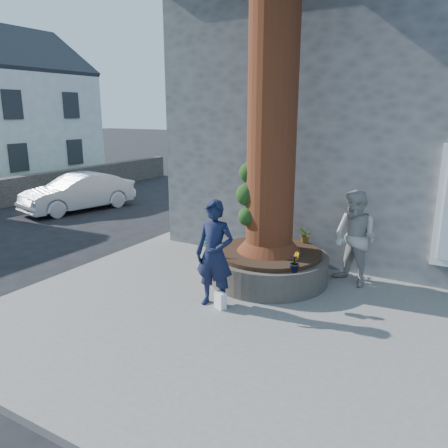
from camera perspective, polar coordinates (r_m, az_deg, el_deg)
The scene contains 13 objects.
ground at distance 7.57m, azimuth -6.38°, elevation -11.79°, with size 120.00×120.00×0.00m, color black.
pavement at distance 7.66m, azimuth 7.45°, elevation -10.97°, with size 9.00×8.00×0.12m, color slate.
yellow_line at distance 10.16m, azimuth -17.03°, elevation -5.31°, with size 0.10×30.00×0.01m, color yellow.
stone_shop at distance 12.72m, azimuth 23.47°, elevation 12.55°, with size 10.30×8.30×6.30m.
planter at distance 8.63m, azimuth 5.81°, elevation -5.40°, with size 2.30×2.30×0.60m.
man at distance 7.29m, azimuth -1.24°, elevation -3.93°, with size 0.67×0.44×1.83m, color #121933.
woman at distance 8.54m, azimuth 16.71°, elevation -1.84°, with size 0.88×0.69×1.81m, color #A8A6A1.
shopping_bag at distance 7.44m, azimuth -0.48°, elevation -9.95°, with size 0.20×0.12×0.28m, color white.
car_silver at distance 15.87m, azimuth -18.49°, elevation 3.95°, with size 1.33×3.82×1.26m, color silver.
plant_a at distance 8.14m, azimuth -2.06°, elevation -2.89°, with size 0.20×0.13×0.37m, color gray.
plant_b at distance 7.42m, azimuth 9.18°, elevation -4.94°, with size 0.19×0.18×0.34m, color gray.
plant_c at distance 7.43m, azimuth 9.18°, elevation -5.10°, with size 0.17×0.17×0.30m, color gray.
plant_d at distance 9.09m, azimuth 10.59°, elevation -1.46°, with size 0.28×0.25×0.31m, color gray.
Camera 1 is at (4.08, -5.42, 3.35)m, focal length 35.00 mm.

